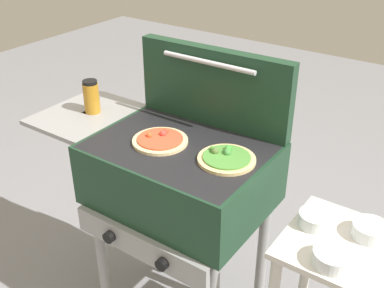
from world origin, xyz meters
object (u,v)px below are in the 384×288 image
at_px(topping_bowl_near, 370,231).
at_px(topping_bowl_far, 333,258).
at_px(topping_bowl_middle, 315,220).
at_px(pizza_veggie, 226,158).
at_px(grill, 177,178).
at_px(pizza_pepperoni, 160,140).
at_px(sauce_jar, 91,97).

distance_m(topping_bowl_near, topping_bowl_far, 0.19).
bearing_deg(topping_bowl_middle, pizza_veggie, -174.71).
height_order(grill, topping_bowl_near, grill).
relative_size(topping_bowl_near, topping_bowl_far, 0.95).
distance_m(grill, topping_bowl_middle, 0.53).
xyz_separation_m(pizza_veggie, topping_bowl_middle, (0.32, 0.03, -0.14)).
bearing_deg(topping_bowl_middle, grill, -176.22).
distance_m(pizza_pepperoni, sauce_jar, 0.39).
bearing_deg(pizza_pepperoni, topping_bowl_near, 7.74).
distance_m(sauce_jar, topping_bowl_far, 1.10).
height_order(pizza_veggie, sauce_jar, sauce_jar).
distance_m(grill, pizza_veggie, 0.25).
xyz_separation_m(grill, sauce_jar, (-0.44, 0.02, 0.21)).
relative_size(sauce_jar, topping_bowl_middle, 1.27).
xyz_separation_m(pizza_veggie, topping_bowl_near, (0.48, 0.07, -0.14)).
xyz_separation_m(topping_bowl_near, topping_bowl_far, (-0.05, -0.18, -0.00)).
bearing_deg(topping_bowl_near, grill, -173.37).
bearing_deg(topping_bowl_far, pizza_veggie, 165.72).
bearing_deg(sauce_jar, pizza_veggie, -1.75).
bearing_deg(pizza_veggie, pizza_pepperoni, -174.26).
xyz_separation_m(topping_bowl_near, topping_bowl_middle, (-0.16, -0.05, 0.00)).
bearing_deg(topping_bowl_near, topping_bowl_middle, -164.42).
bearing_deg(sauce_jar, topping_bowl_middle, 0.59).
bearing_deg(grill, topping_bowl_near, 6.63).
relative_size(grill, topping_bowl_far, 8.12).
relative_size(pizza_veggie, topping_bowl_near, 1.76).
xyz_separation_m(pizza_pepperoni, topping_bowl_near, (0.74, 0.10, -0.13)).
xyz_separation_m(grill, pizza_veggie, (0.20, 0.00, 0.15)).
xyz_separation_m(grill, topping_bowl_near, (0.69, 0.08, 0.02)).
relative_size(pizza_pepperoni, pizza_veggie, 1.02).
height_order(grill, pizza_veggie, pizza_veggie).
xyz_separation_m(pizza_pepperoni, pizza_veggie, (0.26, 0.03, 0.00)).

